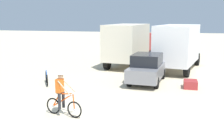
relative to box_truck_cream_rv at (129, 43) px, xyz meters
name	(u,v)px	position (x,y,z in m)	size (l,w,h in m)	color
ground_plane	(103,111)	(1.04, -11.33, -1.87)	(120.00, 120.00, 0.00)	beige
box_truck_cream_rv	(129,43)	(0.00, 0.00, 0.00)	(3.08, 6.96, 3.35)	beige
box_truck_avon_van	(179,45)	(3.94, -1.04, 0.00)	(3.47, 7.05, 3.35)	white
sedan_parked	(147,68)	(2.20, -5.66, -0.99)	(2.02, 4.30, 1.76)	slate
cyclist_orange_shirt	(62,95)	(-0.39, -12.28, -1.03)	(1.70, 0.59, 1.82)	black
bicycle_spare	(47,78)	(-3.51, -7.57, -1.48)	(0.93, 1.52, 0.97)	black
supply_crate	(190,84)	(4.74, -6.41, -1.65)	(0.74, 0.93, 0.44)	#9E2D2D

